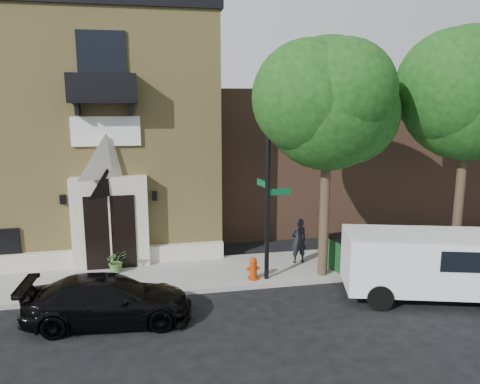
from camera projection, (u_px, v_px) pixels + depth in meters
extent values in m
plane|color=black|center=(142.00, 299.00, 14.24)|extent=(120.00, 120.00, 0.00)
cube|color=gray|center=(172.00, 276.00, 15.87)|extent=(42.00, 3.00, 0.15)
cube|color=tan|center=(68.00, 134.00, 20.46)|extent=(12.00, 10.00, 9.00)
cube|color=black|center=(60.00, 22.00, 19.56)|extent=(12.20, 10.20, 0.30)
cube|color=beige|center=(54.00, 260.00, 16.33)|extent=(12.00, 0.30, 0.60)
cube|color=beige|center=(111.00, 222.00, 16.35)|extent=(2.60, 0.55, 3.20)
pyramid|color=beige|center=(107.00, 155.00, 15.89)|extent=(2.60, 0.55, 1.50)
cube|color=black|center=(110.00, 233.00, 16.13)|extent=(1.70, 0.06, 2.60)
cube|color=beige|center=(110.00, 233.00, 16.09)|extent=(0.06, 0.04, 2.60)
cube|color=white|center=(106.00, 131.00, 15.92)|extent=(2.30, 0.10, 1.00)
cube|color=black|center=(103.00, 101.00, 15.35)|extent=(2.20, 0.90, 0.10)
cube|color=black|center=(101.00, 87.00, 14.85)|extent=(2.20, 0.06, 0.90)
cube|color=black|center=(69.00, 87.00, 15.05)|extent=(0.06, 0.90, 0.90)
cube|color=black|center=(135.00, 88.00, 15.47)|extent=(0.06, 0.90, 0.90)
cube|color=black|center=(102.00, 65.00, 15.52)|extent=(1.60, 0.08, 2.20)
cube|color=black|center=(3.00, 243.00, 15.94)|extent=(1.10, 0.10, 1.00)
cube|color=orange|center=(3.00, 243.00, 15.97)|extent=(0.85, 0.06, 0.75)
cube|color=black|center=(63.00, 199.00, 16.00)|extent=(0.18, 0.18, 0.32)
cube|color=black|center=(155.00, 196.00, 16.61)|extent=(0.18, 0.18, 0.32)
cube|color=brown|center=(371.00, 153.00, 24.64)|extent=(18.00, 8.00, 6.40)
cylinder|color=#38281C|center=(324.00, 214.00, 15.43)|extent=(0.32, 0.32, 4.20)
sphere|color=#113A10|center=(328.00, 104.00, 14.73)|extent=(4.20, 4.20, 4.20)
sphere|color=#113A10|center=(347.00, 113.00, 15.24)|extent=(3.36, 3.36, 3.36)
sphere|color=#113A10|center=(310.00, 98.00, 14.36)|extent=(3.57, 3.57, 3.57)
sphere|color=#113A10|center=(344.00, 91.00, 14.02)|extent=(3.15, 3.15, 3.15)
cylinder|color=#38281C|center=(459.00, 204.00, 16.39)|extent=(0.32, 0.32, 4.42)
sphere|color=#113A10|center=(469.00, 94.00, 15.66)|extent=(4.50, 4.50, 4.50)
sphere|color=#113A10|center=(455.00, 87.00, 15.29)|extent=(3.82, 3.82, 3.83)
imported|color=black|center=(109.00, 300.00, 12.62)|extent=(4.57, 2.10, 1.29)
cube|color=white|center=(428.00, 261.00, 14.06)|extent=(5.30, 3.29, 1.68)
cube|color=black|center=(470.00, 262.00, 12.95)|extent=(1.53, 0.48, 0.59)
cylinder|color=black|center=(380.00, 298.00, 13.42)|extent=(0.79, 0.45, 0.75)
cylinder|color=black|center=(368.00, 274.00, 15.26)|extent=(0.79, 0.45, 0.75)
cylinder|color=black|center=(468.00, 277.00, 15.00)|extent=(0.79, 0.45, 0.75)
cylinder|color=black|center=(267.00, 196.00, 14.92)|extent=(0.15, 0.15, 5.60)
cube|color=#065028|center=(279.00, 192.00, 15.04)|extent=(0.79, 0.16, 0.21)
cube|color=#065028|center=(262.00, 183.00, 15.24)|extent=(0.16, 0.79, 0.21)
cylinder|color=#A82F06|center=(253.00, 278.00, 15.38)|extent=(0.34, 0.34, 0.08)
cylinder|color=#A82F06|center=(253.00, 270.00, 15.32)|extent=(0.25, 0.25, 0.52)
sphere|color=#A82F06|center=(253.00, 261.00, 15.26)|extent=(0.25, 0.25, 0.25)
cylinder|color=#A82F06|center=(253.00, 268.00, 15.31)|extent=(0.43, 0.11, 0.11)
cube|color=#0E3614|center=(355.00, 252.00, 16.40)|extent=(1.94, 1.35, 1.08)
cube|color=black|center=(356.00, 236.00, 16.29)|extent=(2.00, 1.41, 0.12)
imported|color=#477431|center=(116.00, 261.00, 15.97)|extent=(0.86, 0.80, 0.78)
imported|color=black|center=(299.00, 241.00, 16.82)|extent=(0.63, 0.44, 1.65)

